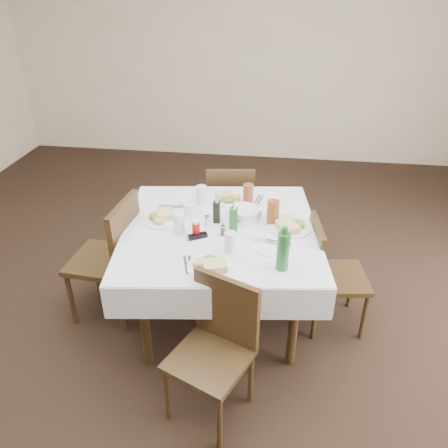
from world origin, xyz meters
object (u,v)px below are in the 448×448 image
water_w (179,223)px  oil_cruet_dark (217,211)px  chair_west (114,253)px  chair_south (217,340)px  chair_east (327,269)px  bread_basket (245,214)px  water_e (276,210)px  green_bottle (283,250)px  chair_north (230,204)px  dining_table (220,238)px  oil_cruet_green (234,218)px  ketchup_bottle (196,229)px  coffee_mug (190,210)px  water_n (201,195)px  water_s (230,242)px

water_w → oil_cruet_dark: bearing=38.5°
chair_west → water_w: size_ratio=6.59×
chair_south → water_w: bearing=118.0°
chair_west → water_w: chair_west is taller
chair_east → bread_basket: bearing=167.6°
water_e → green_bottle: size_ratio=0.44×
chair_north → water_w: size_ratio=6.02×
dining_table → oil_cruet_green: size_ratio=6.88×
ketchup_bottle → coffee_mug: 0.28m
chair_south → water_n: water_n is taller
chair_south → oil_cruet_green: bearing=89.9°
chair_east → ketchup_bottle: ketchup_bottle is taller
water_n → ketchup_bottle: size_ratio=1.30×
chair_east → chair_west: (-1.50, -0.09, 0.06)m
dining_table → ketchup_bottle: (-0.14, -0.13, 0.13)m
water_n → ketchup_bottle: (0.05, -0.44, -0.02)m
chair_south → chair_west: size_ratio=0.90×
water_s → ketchup_bottle: water_s is taller
water_n → chair_east: bearing=-17.8°
chair_west → green_bottle: green_bottle is taller
chair_east → water_n: water_n is taller
oil_cruet_dark → oil_cruet_green: (0.13, -0.10, 0.01)m
ketchup_bottle → water_s: bearing=-32.0°
chair_south → bread_basket: (0.06, 0.91, 0.31)m
chair_east → ketchup_bottle: (-0.88, -0.15, 0.34)m
chair_south → oil_cruet_dark: 0.91m
ketchup_bottle → green_bottle: size_ratio=0.41×
chair_east → ketchup_bottle: size_ratio=7.39×
chair_east → coffee_mug: coffee_mug is taller
water_n → coffee_mug: water_n is taller
chair_south → water_e: (0.27, 0.95, 0.34)m
water_s → water_w: size_ratio=0.94×
oil_cruet_dark → green_bottle: 0.67m
bread_basket → chair_west: bearing=-166.3°
water_n → oil_cruet_green: size_ratio=0.69×
water_s → water_e: (0.26, 0.47, -0.01)m
chair_west → oil_cruet_dark: bearing=11.2°
chair_east → ketchup_bottle: 0.96m
water_w → oil_cruet_dark: 0.28m
water_e → chair_south: bearing=-106.0°
oil_cruet_green → coffee_mug: (-0.33, 0.17, -0.05)m
chair_east → water_e: water_e is taller
bread_basket → coffee_mug: coffee_mug is taller
water_s → water_e: 0.53m
oil_cruet_green → chair_west: bearing=-176.9°
chair_south → green_bottle: 0.62m
water_w → bread_basket: (0.41, 0.25, -0.04)m
chair_west → oil_cruet_green: (0.85, 0.05, 0.32)m
bread_basket → water_w: bearing=-148.1°
water_e → oil_cruet_green: (-0.27, -0.21, 0.03)m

